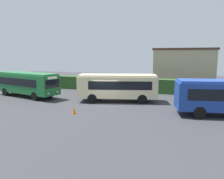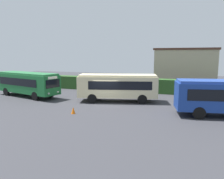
{
  "view_description": "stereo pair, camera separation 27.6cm",
  "coord_description": "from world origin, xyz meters",
  "px_view_note": "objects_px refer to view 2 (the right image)",
  "views": [
    {
      "loc": [
        7.93,
        -21.87,
        5.08
      ],
      "look_at": [
        0.58,
        0.2,
        1.5
      ],
      "focal_mm": 35.68,
      "sensor_mm": 36.0,
      "label": 1
    },
    {
      "loc": [
        8.19,
        -21.78,
        5.08
      ],
      "look_at": [
        0.58,
        0.2,
        1.5
      ],
      "focal_mm": 35.68,
      "sensor_mm": 36.0,
      "label": 2
    }
  ],
  "objects_px": {
    "bus_green": "(27,83)",
    "person_left": "(218,99)",
    "bus_cream": "(117,86)",
    "traffic_cone": "(73,110)"
  },
  "relations": [
    {
      "from": "bus_cream",
      "to": "traffic_cone",
      "type": "relative_size",
      "value": 14.92
    },
    {
      "from": "bus_green",
      "to": "person_left",
      "type": "relative_size",
      "value": 5.27
    },
    {
      "from": "bus_green",
      "to": "traffic_cone",
      "type": "distance_m",
      "value": 11.0
    },
    {
      "from": "bus_green",
      "to": "person_left",
      "type": "bearing_deg",
      "value": 16.57
    },
    {
      "from": "person_left",
      "to": "traffic_cone",
      "type": "height_order",
      "value": "person_left"
    },
    {
      "from": "person_left",
      "to": "bus_cream",
      "type": "bearing_deg",
      "value": -12.26
    },
    {
      "from": "bus_green",
      "to": "traffic_cone",
      "type": "bearing_deg",
      "value": -16.09
    },
    {
      "from": "person_left",
      "to": "traffic_cone",
      "type": "bearing_deg",
      "value": 15.04
    },
    {
      "from": "bus_green",
      "to": "bus_cream",
      "type": "distance_m",
      "value": 11.49
    },
    {
      "from": "bus_green",
      "to": "person_left",
      "type": "height_order",
      "value": "bus_green"
    }
  ]
}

